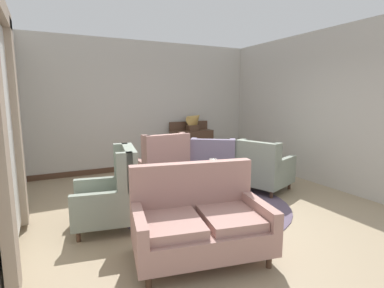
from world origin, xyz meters
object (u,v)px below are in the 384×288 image
porcelain_vase (213,171)px  sideboard (192,146)px  side_table (237,160)px  armchair_near_window (214,165)px  armchair_far_left (263,169)px  settee (199,221)px  coffee_table (212,186)px  armchair_near_sideboard (162,167)px  gramophone (195,120)px  armchair_foreground_right (112,195)px

porcelain_vase → sideboard: (0.98, 2.74, -0.09)m
porcelain_vase → side_table: bearing=43.3°
armchair_near_window → armchair_far_left: bearing=165.2°
armchair_far_left → armchair_near_window: 0.98m
settee → armchair_near_window: size_ratio=1.29×
coffee_table → armchair_near_sideboard: bearing=106.6°
porcelain_vase → armchair_near_window: (0.64, 1.07, -0.19)m
coffee_table → armchair_far_left: armchair_far_left is taller
armchair_near_sideboard → gramophone: bearing=-138.8°
coffee_table → armchair_near_window: 1.30m
armchair_far_left → sideboard: 2.44m
settee → side_table: (2.18, 2.42, -0.00)m
armchair_near_sideboard → sideboard: size_ratio=0.97×
coffee_table → armchair_near_window: (0.68, 1.11, 0.04)m
armchair_near_window → armchair_near_sideboard: size_ratio=1.12×
armchair_far_left → porcelain_vase: bearing=82.5°
side_table → armchair_far_left: bearing=-92.6°
coffee_table → armchair_near_sideboard: (-0.36, 1.21, 0.08)m
coffee_table → armchair_foreground_right: armchair_foreground_right is taller
armchair_foreground_right → armchair_near_window: size_ratio=0.89×
armchair_near_sideboard → armchair_near_window: bearing=169.5°
porcelain_vase → gramophone: (1.03, 2.65, 0.57)m
porcelain_vase → armchair_foreground_right: armchair_foreground_right is taller
settee → armchair_near_window: bearing=66.8°
armchair_near_window → side_table: size_ratio=1.83×
armchair_near_sideboard → sideboard: (1.38, 1.56, 0.07)m
porcelain_vase → armchair_near_sideboard: bearing=109.0°
armchair_near_window → sideboard: bearing=-66.4°
armchair_far_left → side_table: armchair_far_left is taller
armchair_far_left → armchair_near_sideboard: size_ratio=1.02×
side_table → sideboard: 1.54m
coffee_table → side_table: bearing=43.2°
porcelain_vase → coffee_table: bearing=-139.3°
armchair_far_left → side_table: (0.04, 0.92, -0.02)m
armchair_foreground_right → sideboard: (2.54, 2.73, 0.07)m
sideboard → armchair_near_window: bearing=-101.3°
armchair_foreground_right → settee: bearing=39.9°
sideboard → gramophone: 0.67m
gramophone → armchair_far_left: bearing=-83.9°
armchair_near_window → armchair_near_sideboard: (-1.05, 0.11, 0.04)m
settee → armchair_near_sideboard: (0.46, 2.36, 0.05)m
coffee_table → armchair_near_window: size_ratio=0.72×
sideboard → side_table: bearing=-77.2°
armchair_near_window → gramophone: (0.38, 1.58, 0.76)m
armchair_far_left → armchair_foreground_right: (-2.84, -0.31, 0.04)m
armchair_near_sideboard → sideboard: 2.08m
settee → side_table: 3.26m
coffee_table → sideboard: sideboard is taller
porcelain_vase → settee: size_ratio=0.21×
armchair_far_left → armchair_near_window: bearing=18.6°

